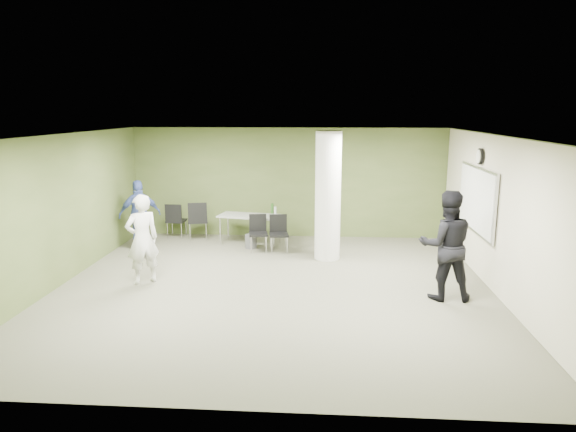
# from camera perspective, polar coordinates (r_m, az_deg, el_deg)

# --- Properties ---
(floor) EXTENTS (8.00, 8.00, 0.00)m
(floor) POSITION_cam_1_polar(r_m,az_deg,el_deg) (9.63, -1.61, -7.93)
(floor) COLOR #4D4C3C
(floor) RESTS_ON ground
(ceiling) EXTENTS (8.00, 8.00, 0.00)m
(ceiling) POSITION_cam_1_polar(r_m,az_deg,el_deg) (9.08, -1.72, 8.95)
(ceiling) COLOR white
(ceiling) RESTS_ON wall_back
(wall_back) EXTENTS (8.00, 2.80, 0.02)m
(wall_back) POSITION_cam_1_polar(r_m,az_deg,el_deg) (13.18, 0.04, 3.71)
(wall_back) COLOR #455628
(wall_back) RESTS_ON floor
(wall_left) EXTENTS (0.02, 8.00, 2.80)m
(wall_left) POSITION_cam_1_polar(r_m,az_deg,el_deg) (10.43, -24.10, 0.54)
(wall_left) COLOR #455628
(wall_left) RESTS_ON floor
(wall_right_cream) EXTENTS (0.02, 8.00, 2.80)m
(wall_right_cream) POSITION_cam_1_polar(r_m,az_deg,el_deg) (9.72, 22.52, -0.09)
(wall_right_cream) COLOR beige
(wall_right_cream) RESTS_ON floor
(column) EXTENTS (0.56, 0.56, 2.80)m
(column) POSITION_cam_1_polar(r_m,az_deg,el_deg) (11.18, 4.46, 2.22)
(column) COLOR silver
(column) RESTS_ON floor
(whiteboard) EXTENTS (0.05, 2.30, 1.30)m
(whiteboard) POSITION_cam_1_polar(r_m,az_deg,el_deg) (10.80, 20.20, 1.74)
(whiteboard) COLOR silver
(whiteboard) RESTS_ON wall_right_cream
(wall_clock) EXTENTS (0.06, 0.32, 0.32)m
(wall_clock) POSITION_cam_1_polar(r_m,az_deg,el_deg) (10.70, 20.53, 6.22)
(wall_clock) COLOR black
(wall_clock) RESTS_ON wall_right_cream
(folding_table) EXTENTS (1.61, 0.93, 0.97)m
(folding_table) POSITION_cam_1_polar(r_m,az_deg,el_deg) (12.55, -4.13, -0.11)
(folding_table) COLOR gray
(folding_table) RESTS_ON floor
(wastebasket) EXTENTS (0.28, 0.28, 0.33)m
(wastebasket) POSITION_cam_1_polar(r_m,az_deg,el_deg) (12.26, -4.14, -2.83)
(wastebasket) COLOR #4C4C4C
(wastebasket) RESTS_ON floor
(chair_back_left) EXTENTS (0.47, 0.47, 0.90)m
(chair_back_left) POSITION_cam_1_polar(r_m,az_deg,el_deg) (13.42, -12.42, -0.22)
(chair_back_left) COLOR black
(chair_back_left) RESTS_ON floor
(chair_back_right) EXTENTS (0.59, 0.59, 0.98)m
(chair_back_right) POSITION_cam_1_polar(r_m,az_deg,el_deg) (13.08, -10.01, -0.21)
(chair_back_right) COLOR black
(chair_back_right) RESTS_ON floor
(chair_table_left) EXTENTS (0.49, 0.49, 0.85)m
(chair_table_left) POSITION_cam_1_polar(r_m,az_deg,el_deg) (11.98, -3.34, -1.56)
(chair_table_left) COLOR black
(chair_table_left) RESTS_ON floor
(chair_table_right) EXTENTS (0.49, 0.49, 0.85)m
(chair_table_right) POSITION_cam_1_polar(r_m,az_deg,el_deg) (11.88, -1.05, -1.62)
(chair_table_right) COLOR black
(chair_table_right) RESTS_ON floor
(woman_white) EXTENTS (0.74, 0.71, 1.71)m
(woman_white) POSITION_cam_1_polar(r_m,az_deg,el_deg) (10.01, -15.89, -2.50)
(woman_white) COLOR silver
(woman_white) RESTS_ON floor
(man_black) EXTENTS (0.94, 0.73, 1.91)m
(man_black) POSITION_cam_1_polar(r_m,az_deg,el_deg) (9.22, 17.17, -3.14)
(man_black) COLOR black
(man_black) RESTS_ON floor
(man_blue) EXTENTS (1.04, 0.80, 1.64)m
(man_blue) POSITION_cam_1_polar(r_m,az_deg,el_deg) (12.54, -16.14, 0.13)
(man_blue) COLOR #3A4C90
(man_blue) RESTS_ON floor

